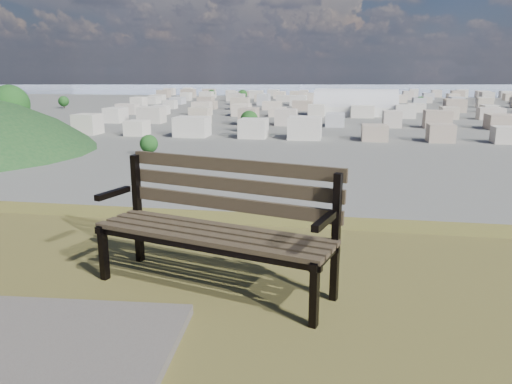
# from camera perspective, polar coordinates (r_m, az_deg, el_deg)

# --- Properties ---
(park_bench) EXTENTS (1.96, 1.09, 0.98)m
(park_bench) POSITION_cam_1_polar(r_m,az_deg,el_deg) (3.85, -4.27, -2.95)
(park_bench) COLOR #433826
(park_bench) RESTS_ON hilltop_mesa
(arena) EXTENTS (51.03, 23.98, 21.06)m
(arena) POSITION_cam_1_polar(r_m,az_deg,el_deg) (316.09, 11.31, 9.47)
(arena) COLOR silver
(arena) RESTS_ON ground
(city_blocks) EXTENTS (395.00, 361.00, 7.00)m
(city_blocks) POSITION_cam_1_polar(r_m,az_deg,el_deg) (396.27, 9.66, 10.13)
(city_blocks) COLOR beige
(city_blocks) RESTS_ON ground
(city_trees) EXTENTS (406.52, 387.20, 9.98)m
(city_trees) POSITION_cam_1_polar(r_m,az_deg,el_deg) (322.02, 4.85, 9.74)
(city_trees) COLOR #312418
(city_trees) RESTS_ON ground
(bay_water) EXTENTS (2400.00, 700.00, 0.12)m
(bay_water) POSITION_cam_1_polar(r_m,az_deg,el_deg) (901.54, 9.76, 11.78)
(bay_water) COLOR #96A8BF
(bay_water) RESTS_ON ground
(far_hills) EXTENTS (2050.00, 340.00, 60.00)m
(far_hills) POSITION_cam_1_polar(r_m,az_deg,el_deg) (1405.42, 7.29, 13.51)
(far_hills) COLOR #A1AAC8
(far_hills) RESTS_ON ground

